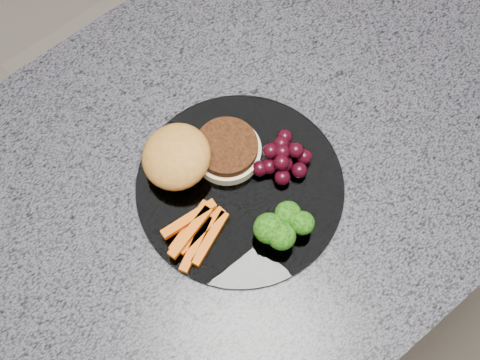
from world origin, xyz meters
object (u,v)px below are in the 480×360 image
at_px(burger, 195,156).
at_px(plate, 240,187).
at_px(grape_bunch, 283,157).
at_px(island_cabinet, 208,289).

bearing_deg(burger, plate, -55.51).
distance_m(plate, grape_bunch, 0.07).
relative_size(plate, burger, 1.59).
bearing_deg(island_cabinet, grape_bunch, -15.47).
bearing_deg(plate, grape_bunch, -8.15).
height_order(island_cabinet, burger, burger).
xyz_separation_m(burger, grape_bunch, (0.08, -0.07, -0.00)).
xyz_separation_m(island_cabinet, grape_bunch, (0.12, -0.03, 0.49)).
bearing_deg(plate, island_cabinet, 157.19).
distance_m(island_cabinet, burger, 0.50).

